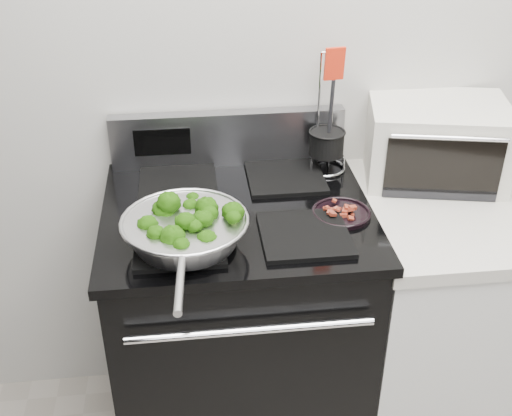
{
  "coord_description": "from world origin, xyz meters",
  "views": [
    {
      "loc": [
        -0.43,
        -0.2,
        1.92
      ],
      "look_at": [
        -0.25,
        1.36,
        0.98
      ],
      "focal_mm": 45.0,
      "sensor_mm": 36.0,
      "label": 1
    }
  ],
  "objects": [
    {
      "name": "back_wall",
      "position": [
        0.0,
        1.75,
        1.35
      ],
      "size": [
        4.0,
        0.02,
        2.7
      ],
      "primitive_type": "cube",
      "color": "beige",
      "rests_on": "ground"
    },
    {
      "name": "gas_range",
      "position": [
        -0.3,
        1.41,
        0.49
      ],
      "size": [
        0.79,
        0.69,
        1.13
      ],
      "color": "black",
      "rests_on": "floor"
    },
    {
      "name": "counter",
      "position": [
        0.39,
        1.41,
        0.46
      ],
      "size": [
        0.62,
        0.68,
        0.92
      ],
      "color": "white",
      "rests_on": "floor"
    },
    {
      "name": "skillet",
      "position": [
        -0.45,
        1.23,
        1.0
      ],
      "size": [
        0.34,
        0.54,
        0.07
      ],
      "rotation": [
        0.0,
        0.0,
        -0.06
      ],
      "color": "silver",
      "rests_on": "gas_range"
    },
    {
      "name": "broccoli_pile",
      "position": [
        -0.45,
        1.23,
        1.02
      ],
      "size": [
        0.27,
        0.27,
        0.09
      ],
      "primitive_type": null,
      "color": "black",
      "rests_on": "skillet"
    },
    {
      "name": "bacon_plate",
      "position": [
        -0.0,
        1.34,
        0.97
      ],
      "size": [
        0.17,
        0.17,
        0.04
      ],
      "rotation": [
        0.0,
        0.0,
        -0.36
      ],
      "color": "black",
      "rests_on": "gas_range"
    },
    {
      "name": "utensil_holder",
      "position": [
        0.01,
        1.63,
        1.02
      ],
      "size": [
        0.13,
        0.13,
        0.41
      ],
      "rotation": [
        0.0,
        0.0,
        0.12
      ],
      "color": "silver",
      "rests_on": "gas_range"
    },
    {
      "name": "toaster_oven",
      "position": [
        0.36,
        1.61,
        1.04
      ],
      "size": [
        0.49,
        0.41,
        0.25
      ],
      "rotation": [
        0.0,
        0.0,
        -0.21
      ],
      "color": "silver",
      "rests_on": "counter"
    }
  ]
}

